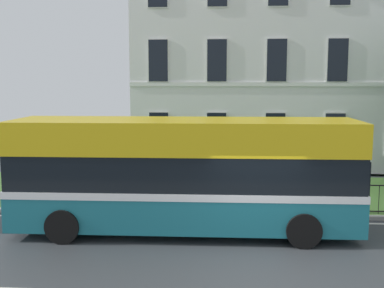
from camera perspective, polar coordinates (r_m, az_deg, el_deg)
ground_plane at (r=13.40m, az=7.71°, el=-12.06°), size 60.00×56.00×0.18m
georgian_townhouse at (r=28.26m, az=11.86°, el=12.07°), size 16.86×10.84×13.22m
iron_verge_railing at (r=16.59m, az=16.82°, el=-6.18°), size 20.00×0.04×0.97m
single_decker_bus at (r=14.08m, az=-0.85°, el=-3.55°), size 10.07×2.85×3.35m
litter_bin at (r=16.51m, az=1.55°, el=-5.77°), size 0.50×0.50×1.08m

